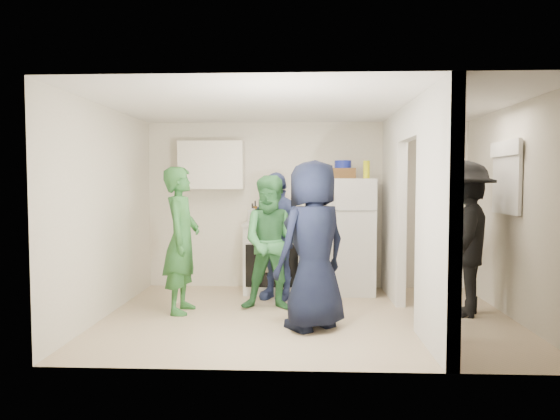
% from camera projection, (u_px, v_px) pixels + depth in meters
% --- Properties ---
extents(floor, '(4.80, 4.80, 0.00)m').
position_uv_depth(floor, '(307.00, 317.00, 5.92)').
color(floor, '#C5AA8B').
rests_on(floor, ground).
extents(wall_back, '(4.80, 0.00, 4.80)m').
position_uv_depth(wall_back, '(306.00, 205.00, 7.54)').
color(wall_back, silver).
rests_on(wall_back, floor).
extents(wall_front, '(4.80, 0.00, 4.80)m').
position_uv_depth(wall_front, '(310.00, 224.00, 4.15)').
color(wall_front, silver).
rests_on(wall_front, floor).
extents(wall_left, '(0.00, 3.40, 3.40)m').
position_uv_depth(wall_left, '(106.00, 211.00, 5.95)').
color(wall_left, silver).
rests_on(wall_left, floor).
extents(wall_right, '(0.00, 3.40, 3.40)m').
position_uv_depth(wall_right, '(516.00, 213.00, 5.74)').
color(wall_right, silver).
rests_on(wall_right, floor).
extents(ceiling, '(4.80, 4.80, 0.00)m').
position_uv_depth(ceiling, '(308.00, 104.00, 5.78)').
color(ceiling, white).
rests_on(ceiling, wall_back).
extents(partition_pier_back, '(0.12, 1.20, 2.50)m').
position_uv_depth(partition_pier_back, '(393.00, 207.00, 6.89)').
color(partition_pier_back, silver).
rests_on(partition_pier_back, floor).
extents(partition_pier_front, '(0.12, 1.20, 2.50)m').
position_uv_depth(partition_pier_front, '(436.00, 219.00, 4.70)').
color(partition_pier_front, silver).
rests_on(partition_pier_front, floor).
extents(partition_header, '(0.12, 1.00, 0.40)m').
position_uv_depth(partition_header, '(412.00, 121.00, 5.73)').
color(partition_header, silver).
rests_on(partition_header, partition_pier_back).
extents(stove, '(0.85, 0.70, 1.01)m').
position_uv_depth(stove, '(273.00, 257.00, 7.27)').
color(stove, white).
rests_on(stove, floor).
extents(upper_cabinet, '(0.95, 0.34, 0.70)m').
position_uv_depth(upper_cabinet, '(212.00, 165.00, 7.39)').
color(upper_cabinet, silver).
rests_on(upper_cabinet, wall_back).
extents(fridge, '(0.68, 0.66, 1.65)m').
position_uv_depth(fridge, '(350.00, 236.00, 7.18)').
color(fridge, silver).
rests_on(fridge, floor).
extents(wicker_basket, '(0.35, 0.25, 0.15)m').
position_uv_depth(wicker_basket, '(343.00, 173.00, 7.18)').
color(wicker_basket, brown).
rests_on(wicker_basket, fridge).
extents(blue_bowl, '(0.24, 0.24, 0.11)m').
position_uv_depth(blue_bowl, '(343.00, 164.00, 7.18)').
color(blue_bowl, navy).
rests_on(blue_bowl, wicker_basket).
extents(yellow_cup_stack_top, '(0.09, 0.09, 0.25)m').
position_uv_depth(yellow_cup_stack_top, '(366.00, 170.00, 7.02)').
color(yellow_cup_stack_top, yellow).
rests_on(yellow_cup_stack_top, fridge).
extents(wall_clock, '(0.22, 0.02, 0.22)m').
position_uv_depth(wall_clock, '(310.00, 175.00, 7.49)').
color(wall_clock, white).
rests_on(wall_clock, wall_back).
extents(spice_shelf, '(0.35, 0.08, 0.03)m').
position_uv_depth(spice_shelf, '(306.00, 199.00, 7.49)').
color(spice_shelf, olive).
rests_on(spice_shelf, wall_back).
extents(nook_window, '(0.03, 0.70, 0.80)m').
position_uv_depth(nook_window, '(508.00, 178.00, 5.92)').
color(nook_window, black).
rests_on(nook_window, wall_right).
extents(nook_window_frame, '(0.04, 0.76, 0.86)m').
position_uv_depth(nook_window_frame, '(507.00, 178.00, 5.92)').
color(nook_window_frame, white).
rests_on(nook_window_frame, wall_right).
extents(nook_valance, '(0.04, 0.82, 0.18)m').
position_uv_depth(nook_valance, '(505.00, 148.00, 5.90)').
color(nook_valance, white).
rests_on(nook_valance, wall_right).
extents(yellow_cup_stack_stove, '(0.09, 0.09, 0.25)m').
position_uv_depth(yellow_cup_stack_stove, '(264.00, 215.00, 7.03)').
color(yellow_cup_stack_stove, '#F0FF15').
rests_on(yellow_cup_stack_stove, stove).
extents(red_cup, '(0.09, 0.09, 0.12)m').
position_uv_depth(red_cup, '(288.00, 220.00, 7.03)').
color(red_cup, '#A80B10').
rests_on(red_cup, stove).
extents(person_green_left, '(0.45, 0.67, 1.79)m').
position_uv_depth(person_green_left, '(182.00, 240.00, 6.10)').
color(person_green_left, '#2D7239').
rests_on(person_green_left, floor).
extents(person_green_center, '(0.82, 0.64, 1.68)m').
position_uv_depth(person_green_center, '(273.00, 243.00, 6.22)').
color(person_green_center, '#3B8747').
rests_on(person_green_center, floor).
extents(person_denim, '(1.10, 0.83, 1.73)m').
position_uv_depth(person_denim, '(276.00, 236.00, 6.81)').
color(person_denim, '#374779').
rests_on(person_denim, floor).
extents(person_navy, '(1.06, 1.02, 1.84)m').
position_uv_depth(person_navy, '(313.00, 245.00, 5.41)').
color(person_navy, black).
rests_on(person_navy, floor).
extents(person_nook, '(1.15, 1.38, 1.85)m').
position_uv_depth(person_nook, '(464.00, 238.00, 5.97)').
color(person_nook, black).
rests_on(person_nook, floor).
extents(bottle_a, '(0.06, 0.06, 0.32)m').
position_uv_depth(bottle_a, '(255.00, 211.00, 7.39)').
color(bottle_a, brown).
rests_on(bottle_a, stove).
extents(bottle_b, '(0.07, 0.07, 0.31)m').
position_uv_depth(bottle_b, '(260.00, 212.00, 7.18)').
color(bottle_b, '#194D24').
rests_on(bottle_b, stove).
extents(bottle_c, '(0.07, 0.07, 0.27)m').
position_uv_depth(bottle_c, '(268.00, 213.00, 7.39)').
color(bottle_c, silver).
rests_on(bottle_c, stove).
extents(bottle_d, '(0.06, 0.06, 0.29)m').
position_uv_depth(bottle_d, '(274.00, 213.00, 7.20)').
color(bottle_d, maroon).
rests_on(bottle_d, stove).
extents(bottle_e, '(0.07, 0.07, 0.32)m').
position_uv_depth(bottle_e, '(282.00, 211.00, 7.41)').
color(bottle_e, '#8D909C').
rests_on(bottle_e, stove).
extents(bottle_f, '(0.07, 0.07, 0.27)m').
position_uv_depth(bottle_f, '(286.00, 213.00, 7.26)').
color(bottle_f, '#163E2B').
rests_on(bottle_f, stove).
extents(bottle_g, '(0.06, 0.06, 0.30)m').
position_uv_depth(bottle_g, '(292.00, 212.00, 7.35)').
color(bottle_g, olive).
rests_on(bottle_g, stove).
extents(bottle_h, '(0.07, 0.07, 0.29)m').
position_uv_depth(bottle_h, '(253.00, 213.00, 7.14)').
color(bottle_h, silver).
rests_on(bottle_h, stove).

